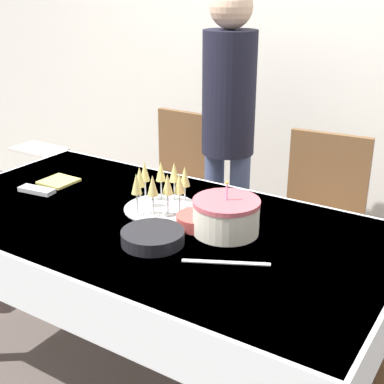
{
  "coord_description": "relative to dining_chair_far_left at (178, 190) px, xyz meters",
  "views": [
    {
      "loc": [
        1.19,
        -1.54,
        1.66
      ],
      "look_at": [
        0.15,
        0.09,
        0.9
      ],
      "focal_mm": 50.0,
      "sensor_mm": 36.0,
      "label": 1
    }
  ],
  "objects": [
    {
      "name": "dining_table",
      "position": [
        0.42,
        -0.83,
        0.13
      ],
      "size": [
        1.92,
        1.02,
        0.78
      ],
      "color": "white",
      "rests_on": "ground_plane"
    },
    {
      "name": "cake_knife",
      "position": [
        0.86,
        -0.97,
        0.24
      ],
      "size": [
        0.28,
        0.15,
        0.0
      ],
      "color": "silver",
      "rests_on": "dining_table"
    },
    {
      "name": "high_chair",
      "position": [
        -0.87,
        -0.15,
        -0.06
      ],
      "size": [
        0.33,
        0.35,
        0.71
      ],
      "color": "brown",
      "rests_on": "ground_plane"
    },
    {
      "name": "plate_stack_dessert",
      "position": [
        0.62,
        -0.78,
        0.26
      ],
      "size": [
        0.16,
        0.16,
        0.05
      ],
      "color": "#CC4C47",
      "rests_on": "dining_table"
    },
    {
      "name": "ground_plane",
      "position": [
        0.42,
        -0.83,
        -0.54
      ],
      "size": [
        12.0,
        12.0,
        0.0
      ],
      "primitive_type": "plane",
      "color": "#564C47"
    },
    {
      "name": "dining_chair_far_left",
      "position": [
        0.0,
        0.0,
        0.0
      ],
      "size": [
        0.43,
        0.43,
        0.98
      ],
      "color": "brown",
      "rests_on": "ground_plane"
    },
    {
      "name": "champagne_tray",
      "position": [
        0.4,
        -0.72,
        0.33
      ],
      "size": [
        0.31,
        0.31,
        0.18
      ],
      "color": "silver",
      "rests_on": "dining_table"
    },
    {
      "name": "napkin_pile",
      "position": [
        -0.19,
        -0.72,
        0.24
      ],
      "size": [
        0.15,
        0.15,
        0.01
      ],
      "color": "#E0D166",
      "rests_on": "dining_table"
    },
    {
      "name": "fork_pile",
      "position": [
        -0.18,
        -0.86,
        0.25
      ],
      "size": [
        0.18,
        0.08,
        0.02
      ],
      "color": "silver",
      "rests_on": "dining_table"
    },
    {
      "name": "dining_chair_far_right",
      "position": [
        0.84,
        -0.0,
        0.0
      ],
      "size": [
        0.45,
        0.45,
        0.98
      ],
      "color": "brown",
      "rests_on": "ground_plane"
    },
    {
      "name": "birthday_cake",
      "position": [
        0.74,
        -0.77,
        0.3
      ],
      "size": [
        0.25,
        0.25,
        0.21
      ],
      "color": "silver",
      "rests_on": "dining_table"
    },
    {
      "name": "plate_stack_main",
      "position": [
        0.56,
        -0.99,
        0.26
      ],
      "size": [
        0.23,
        0.23,
        0.05
      ],
      "color": "black",
      "rests_on": "dining_table"
    },
    {
      "name": "person_standing",
      "position": [
        0.29,
        0.06,
        0.46
      ],
      "size": [
        0.28,
        0.28,
        1.66
      ],
      "color": "#3F4C72",
      "rests_on": "ground_plane"
    },
    {
      "name": "wall_back",
      "position": [
        0.42,
        0.7,
        0.81
      ],
      "size": [
        8.0,
        0.05,
        2.7
      ],
      "color": "silver",
      "rests_on": "ground_plane"
    }
  ]
}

